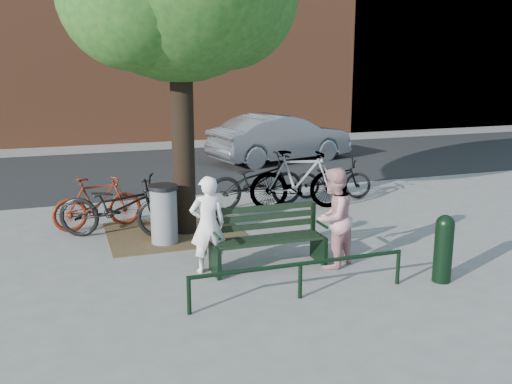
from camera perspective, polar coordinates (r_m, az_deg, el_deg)
name	(u,v)px	position (r m, az deg, el deg)	size (l,w,h in m)	color
ground	(268,268)	(8.77, 1.24, -7.56)	(90.00, 90.00, 0.00)	gray
dirt_pit	(175,233)	(10.52, -8.11, -4.06)	(2.40, 2.00, 0.02)	brown
road	(166,168)	(16.73, -9.00, 2.35)	(40.00, 7.00, 0.01)	black
park_bench	(267,236)	(8.69, 1.08, -4.44)	(1.74, 0.54, 0.97)	black
guard_railing	(300,269)	(7.59, 4.46, -7.73)	(3.06, 0.06, 0.51)	black
person_left	(208,225)	(8.42, -4.85, -3.26)	(0.53, 0.35, 1.46)	white
person_right	(333,218)	(8.68, 7.71, -2.58)	(0.75, 0.58, 1.54)	#D19094
bollard	(444,246)	(8.51, 18.25, -5.17)	(0.26, 0.26, 0.98)	black
litter_bin	(164,214)	(9.86, -9.19, -2.21)	(0.50, 0.50, 1.03)	gray
bicycle_a	(118,207)	(10.38, -13.67, -1.44)	(0.74, 2.11, 1.11)	black
bicycle_b	(97,203)	(10.99, -15.57, -1.05)	(0.47, 1.65, 0.99)	#601C0D
bicycle_c	(256,182)	(12.06, 0.02, 1.05)	(0.76, 2.18, 1.14)	black
bicycle_d	(299,180)	(11.99, 4.33, 1.23)	(0.59, 2.09, 1.26)	gray
bicycle_e	(332,178)	(13.03, 7.61, 1.36)	(0.62, 1.76, 0.93)	black
parked_car	(281,138)	(17.57, 2.48, 5.42)	(1.56, 4.47, 1.47)	gray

